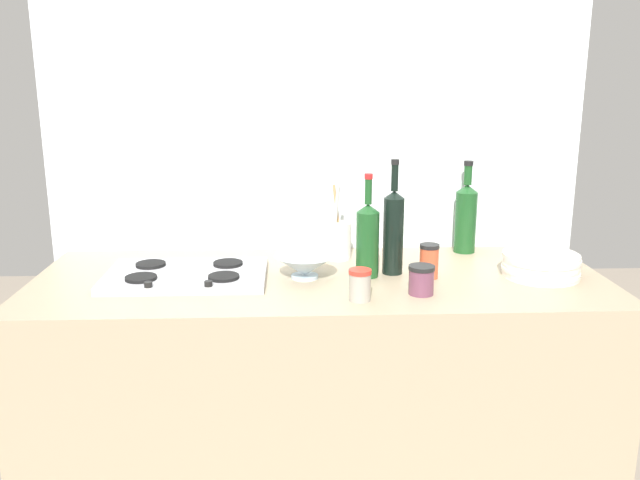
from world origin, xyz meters
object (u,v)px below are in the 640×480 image
Objects in this scene: condiment_jar_rear at (429,261)px; condiment_jar_spare at (421,280)px; mixing_bowl at (305,266)px; stovetop_hob at (186,275)px; wine_bottle_mid_right at (393,230)px; wine_bottle_leftmost at (367,239)px; utensil_crock at (338,239)px; condiment_jar_front at (360,285)px; wine_bottle_mid_left at (466,216)px; plate_stack at (541,265)px.

condiment_jar_spare is at bearing -109.01° from condiment_jar_rear.
stovetop_hob is at bearing 179.47° from mixing_bowl.
wine_bottle_mid_right is 0.24m from condiment_jar_spare.
stovetop_hob is 1.51× the size of wine_bottle_leftmost.
wine_bottle_mid_right is 0.30m from mixing_bowl.
utensil_crock reaches higher than condiment_jar_front.
stovetop_hob is 1.00m from wine_bottle_mid_left.
wine_bottle_mid_right reaches higher than condiment_jar_spare.
mixing_bowl is at bearing 178.68° from plate_stack.
mixing_bowl is 0.26m from condiment_jar_front.
stovetop_hob is at bearing -163.18° from wine_bottle_mid_left.
condiment_jar_front is at bearing -139.50° from condiment_jar_rear.
wine_bottle_mid_left is 0.66m from mixing_bowl.
condiment_jar_spare is (-0.05, -0.16, -0.01)m from condiment_jar_rear.
mixing_bowl is (-0.28, -0.04, -0.10)m from wine_bottle_mid_right.
wine_bottle_leftmost is 3.01× the size of condiment_jar_rear.
wine_bottle_leftmost and wine_bottle_mid_left have the same top height.
condiment_jar_rear is at bearing 70.99° from condiment_jar_spare.
condiment_jar_rear is 1.26× the size of condiment_jar_spare.
condiment_jar_front is 0.84× the size of condiment_jar_rear.
condiment_jar_front reaches higher than stovetop_hob.
stovetop_hob is 2.04× the size of plate_stack.
condiment_jar_spare is at bearing -61.32° from utensil_crock.
wine_bottle_leftmost is 0.47m from wine_bottle_mid_left.
condiment_jar_front is at bearing -130.21° from wine_bottle_mid_left.
wine_bottle_leftmost is at bearing -161.13° from wine_bottle_mid_right.
plate_stack is at bearing 18.60° from condiment_jar_front.
wine_bottle_leftmost is 0.09m from wine_bottle_mid_right.
mixing_bowl is at bearing -171.74° from wine_bottle_mid_right.
wine_bottle_mid_right reaches higher than utensil_crock.
wine_bottle_mid_left is 0.89× the size of wine_bottle_mid_right.
condiment_jar_front is at bearing -101.47° from wine_bottle_leftmost.
wine_bottle_mid_right is 3.38× the size of condiment_jar_rear.
wine_bottle_mid_right reaches higher than mixing_bowl.
stovetop_hob is 0.57m from condiment_jar_front.
wine_bottle_mid_right is (0.09, 0.03, 0.02)m from wine_bottle_leftmost.
plate_stack is 0.56m from wine_bottle_leftmost.
utensil_crock is at bearing 61.11° from mixing_bowl.
condiment_jar_rear is (-0.19, -0.30, -0.08)m from wine_bottle_mid_left.
wine_bottle_leftmost reaches higher than utensil_crock.
condiment_jar_front is (-0.05, -0.23, -0.08)m from wine_bottle_leftmost.
plate_stack is 2.82× the size of condiment_jar_spare.
plate_stack is 0.48m from wine_bottle_mid_right.
condiment_jar_front is (-0.43, -0.51, -0.08)m from wine_bottle_mid_left.
wine_bottle_mid_right reaches higher than condiment_jar_front.
condiment_jar_front is at bearing -161.40° from plate_stack.
utensil_crock is at bearing 138.85° from condiment_jar_rear.
plate_stack is at bearing -7.18° from wine_bottle_mid_right.
plate_stack is 0.74× the size of wine_bottle_leftmost.
utensil_crock is at bearing 23.81° from stovetop_hob.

